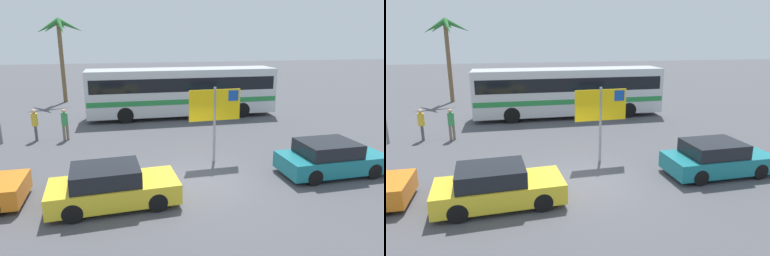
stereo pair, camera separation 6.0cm
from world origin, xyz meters
The scene contains 8 objects.
ground centered at (0.00, 0.00, 0.00)m, with size 120.00×120.00×0.00m, color #4C4C51.
bus_front_coach centered at (1.39, 10.58, 1.78)m, with size 12.22×2.46×3.17m.
ferry_sign centered at (1.17, 1.95, 2.33)m, with size 2.20×0.14×3.20m.
car_teal centered at (5.15, -0.36, 0.64)m, with size 4.09×1.93×1.32m.
car_yellow centered at (-3.10, -1.22, 0.63)m, with size 4.10×1.99×1.32m.
pedestrian_near_sign centered at (-5.51, 6.49, 0.97)m, with size 0.32×0.32×1.66m.
pedestrian_by_bus centered at (-6.98, 6.73, 0.97)m, with size 0.32×0.32×1.65m.
palm_tree_seaside centered at (-7.03, 17.82, 5.24)m, with size 3.51×3.67×6.59m.
Camera 2 is at (-2.68, -11.40, 5.19)m, focal length 31.93 mm.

